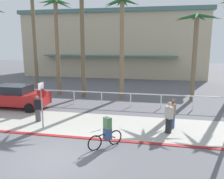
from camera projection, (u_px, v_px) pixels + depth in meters
ground_plane at (106, 101)px, 19.32m from camera, size 80.00×80.00×0.00m
sidewalk_strip at (84, 124)px, 13.74m from camera, size 44.00×4.00×0.02m
curb_paint at (72, 137)px, 11.81m from camera, size 44.00×0.24×0.03m
building_backdrop at (116, 44)px, 35.20m from camera, size 25.42×11.37×8.96m
rail_fence at (102, 95)px, 17.71m from camera, size 22.09×0.08×1.04m
stop_sign_bike_lane at (42, 99)px, 12.76m from camera, size 0.52×0.56×2.56m
palm_tree_1 at (33, 18)px, 23.25m from camera, size 3.56×2.93×9.88m
palm_tree_2 at (57, 27)px, 20.56m from camera, size 2.79×3.26×8.39m
palm_tree_3 at (82, 10)px, 19.28m from camera, size 3.13×3.39×9.94m
palm_tree_4 at (122, 24)px, 18.85m from camera, size 3.10×3.22×8.20m
palm_tree_5 at (196, 35)px, 18.34m from camera, size 3.63×3.02×6.92m
car_red_1 at (17, 97)px, 16.89m from camera, size 4.40×2.02×1.69m
cyclist_black_0 at (107, 132)px, 10.61m from camera, size 1.31×1.34×1.50m
pedestrian_0 at (172, 115)px, 12.95m from camera, size 0.40×0.46×1.67m
pedestrian_1 at (169, 119)px, 12.22m from camera, size 0.45×0.48×1.69m
pedestrian_2 at (38, 110)px, 14.05m from camera, size 0.48×0.45×1.59m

